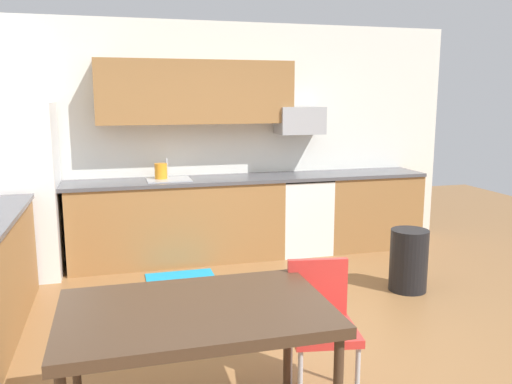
# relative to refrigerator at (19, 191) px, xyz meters

# --- Properties ---
(ground_plane) EXTENTS (12.00, 12.00, 0.00)m
(ground_plane) POSITION_rel_refrigerator_xyz_m (2.18, -2.22, -0.90)
(ground_plane) COLOR olive
(wall_back) EXTENTS (5.80, 0.10, 2.70)m
(wall_back) POSITION_rel_refrigerator_xyz_m (2.18, 0.43, 0.45)
(wall_back) COLOR silver
(wall_back) RESTS_ON ground
(cabinet_run_back) EXTENTS (2.37, 0.60, 0.90)m
(cabinet_run_back) POSITION_rel_refrigerator_xyz_m (1.62, 0.08, -0.45)
(cabinet_run_back) COLOR olive
(cabinet_run_back) RESTS_ON ground
(cabinet_run_back_right) EXTENTS (1.18, 0.60, 0.90)m
(cabinet_run_back_right) POSITION_rel_refrigerator_xyz_m (3.99, 0.08, -0.45)
(cabinet_run_back_right) COLOR olive
(cabinet_run_back_right) RESTS_ON ground
(countertop_back) EXTENTS (4.80, 0.64, 0.04)m
(countertop_back) POSITION_rel_refrigerator_xyz_m (2.18, 0.08, 0.02)
(countertop_back) COLOR #4C4C51
(countertop_back) RESTS_ON cabinet_run_back
(upper_cabinets_back) EXTENTS (2.20, 0.34, 0.70)m
(upper_cabinets_back) POSITION_rel_refrigerator_xyz_m (1.88, 0.21, 1.00)
(upper_cabinets_back) COLOR olive
(refrigerator) EXTENTS (0.76, 0.70, 1.79)m
(refrigerator) POSITION_rel_refrigerator_xyz_m (0.00, 0.00, 0.00)
(refrigerator) COLOR white
(refrigerator) RESTS_ON ground
(oven_range) EXTENTS (0.60, 0.60, 0.91)m
(oven_range) POSITION_rel_refrigerator_xyz_m (3.10, 0.08, -0.44)
(oven_range) COLOR white
(oven_range) RESTS_ON ground
(microwave) EXTENTS (0.54, 0.36, 0.32)m
(microwave) POSITION_rel_refrigerator_xyz_m (3.10, 0.18, 0.68)
(microwave) COLOR #9EA0A5
(sink_basin) EXTENTS (0.48, 0.40, 0.14)m
(sink_basin) POSITION_rel_refrigerator_xyz_m (1.53, 0.08, -0.02)
(sink_basin) COLOR #A5A8AD
(sink_basin) RESTS_ON countertop_back
(sink_faucet) EXTENTS (0.02, 0.02, 0.24)m
(sink_faucet) POSITION_rel_refrigerator_xyz_m (1.53, 0.26, 0.14)
(sink_faucet) COLOR #B2B5BA
(sink_faucet) RESTS_ON countertop_back
(dining_table) EXTENTS (1.40, 0.90, 0.77)m
(dining_table) POSITION_rel_refrigerator_xyz_m (1.32, -3.17, -0.19)
(dining_table) COLOR #422D1E
(dining_table) RESTS_ON ground
(chair_near_table) EXTENTS (0.46, 0.46, 0.85)m
(chair_near_table) POSITION_rel_refrigerator_xyz_m (2.13, -2.90, -0.39)
(chair_near_table) COLOR red
(chair_near_table) RESTS_ON ground
(trash_bin) EXTENTS (0.36, 0.36, 0.60)m
(trash_bin) POSITION_rel_refrigerator_xyz_m (3.65, -1.44, -0.60)
(trash_bin) COLOR black
(trash_bin) RESTS_ON ground
(floor_mat) EXTENTS (0.70, 0.50, 0.01)m
(floor_mat) POSITION_rel_refrigerator_xyz_m (1.56, -0.57, -0.89)
(floor_mat) COLOR #198CBF
(floor_mat) RESTS_ON ground
(kettle) EXTENTS (0.14, 0.14, 0.20)m
(kettle) POSITION_rel_refrigerator_xyz_m (1.45, 0.13, 0.12)
(kettle) COLOR orange
(kettle) RESTS_ON countertop_back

